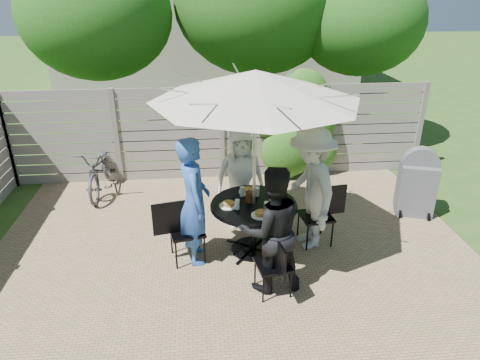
{
  "coord_description": "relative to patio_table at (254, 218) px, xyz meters",
  "views": [
    {
      "loc": [
        -0.41,
        -4.89,
        3.57
      ],
      "look_at": [
        0.12,
        0.53,
        1.06
      ],
      "focal_mm": 32.0,
      "sensor_mm": 36.0,
      "label": 1
    }
  ],
  "objects": [
    {
      "name": "syrup_jug",
      "position": [
        -0.07,
        0.04,
        0.32
      ],
      "size": [
        0.09,
        0.09,
        0.16
      ],
      "primitive_type": "cylinder",
      "color": "#59280C",
      "rests_on": "patio_table"
    },
    {
      "name": "bbq_grill",
      "position": [
        2.84,
        0.87,
        -0.01
      ],
      "size": [
        0.69,
        0.6,
        1.19
      ],
      "rotation": [
        0.0,
        0.0,
        -0.31
      ],
      "color": "#56565A",
      "rests_on": "ground"
    },
    {
      "name": "plate_front",
      "position": [
        0.05,
        -0.36,
        0.26
      ],
      "size": [
        0.26,
        0.26,
        0.06
      ],
      "color": "white",
      "rests_on": "patio_table"
    },
    {
      "name": "glass_back",
      "position": [
        -0.14,
        0.24,
        0.31
      ],
      "size": [
        0.07,
        0.07,
        0.14
      ],
      "primitive_type": "cylinder",
      "color": "silver",
      "rests_on": "patio_table"
    },
    {
      "name": "coffee_cup",
      "position": [
        0.07,
        0.23,
        0.3
      ],
      "size": [
        0.08,
        0.08,
        0.12
      ],
      "primitive_type": "cylinder",
      "color": "#C6B293",
      "rests_on": "patio_table"
    },
    {
      "name": "person_front",
      "position": [
        0.11,
        -0.82,
        0.29
      ],
      "size": [
        0.89,
        0.74,
        1.68
      ],
      "primitive_type": "imported",
      "rotation": [
        0.0,
        0.0,
        3.27
      ],
      "color": "black",
      "rests_on": "ground"
    },
    {
      "name": "patio_table",
      "position": [
        0.0,
        0.0,
        0.0
      ],
      "size": [
        1.34,
        1.34,
        0.78
      ],
      "rotation": [
        0.0,
        0.0,
        0.13
      ],
      "color": "black",
      "rests_on": "ground"
    },
    {
      "name": "person_back",
      "position": [
        -0.11,
        0.82,
        0.26
      ],
      "size": [
        0.85,
        0.61,
        1.61
      ],
      "primitive_type": "imported",
      "rotation": [
        0.0,
        0.0,
        6.42
      ],
      "color": "silver",
      "rests_on": "ground"
    },
    {
      "name": "glass_front",
      "position": [
        0.14,
        -0.24,
        0.31
      ],
      "size": [
        0.07,
        0.07,
        0.14
      ],
      "primitive_type": "cylinder",
      "color": "silver",
      "rests_on": "patio_table"
    },
    {
      "name": "umbrella",
      "position": [
        -0.0,
        -0.0,
        1.88
      ],
      "size": [
        3.03,
        3.03,
        2.62
      ],
      "rotation": [
        0.0,
        0.0,
        0.13
      ],
      "color": "silver",
      "rests_on": "ground"
    },
    {
      "name": "chair_front",
      "position": [
        0.13,
        -0.96,
        -0.29
      ],
      "size": [
        0.47,
        0.64,
        0.86
      ],
      "rotation": [
        0.0,
        0.0,
        1.72
      ],
      "color": "black",
      "rests_on": "ground"
    },
    {
      "name": "person_left",
      "position": [
        -0.82,
        -0.11,
        0.36
      ],
      "size": [
        0.52,
        0.72,
        1.82
      ],
      "primitive_type": "imported",
      "rotation": [
        0.0,
        0.0,
        7.99
      ],
      "color": "#2954B1",
      "rests_on": "ground"
    },
    {
      "name": "plate_right",
      "position": [
        0.36,
        0.05,
        0.26
      ],
      "size": [
        0.26,
        0.26,
        0.06
      ],
      "color": "white",
      "rests_on": "patio_table"
    },
    {
      "name": "glass_left",
      "position": [
        -0.24,
        -0.14,
        0.31
      ],
      "size": [
        0.07,
        0.07,
        0.14
      ],
      "primitive_type": "cylinder",
      "color": "silver",
      "rests_on": "patio_table"
    },
    {
      "name": "chair_back",
      "position": [
        -0.13,
        0.96,
        -0.28
      ],
      "size": [
        0.48,
        0.67,
        0.89
      ],
      "rotation": [
        0.0,
        0.0,
        4.84
      ],
      "color": "black",
      "rests_on": "ground"
    },
    {
      "name": "backyard_envelope",
      "position": [
        -0.2,
        9.96,
        2.06
      ],
      "size": [
        60.0,
        60.0,
        5.0
      ],
      "color": "#2A4F18",
      "rests_on": "ground"
    },
    {
      "name": "plate_back",
      "position": [
        -0.05,
        0.36,
        0.26
      ],
      "size": [
        0.26,
        0.26,
        0.06
      ],
      "color": "white",
      "rests_on": "patio_table"
    },
    {
      "name": "bicycle",
      "position": [
        -2.56,
        2.27,
        -0.1
      ],
      "size": [
        0.64,
        1.73,
        0.9
      ],
      "primitive_type": "imported",
      "rotation": [
        0.0,
        0.0,
        -0.03
      ],
      "color": "#333338",
      "rests_on": "ground"
    },
    {
      "name": "person_right",
      "position": [
        0.82,
        0.11,
        0.38
      ],
      "size": [
        0.84,
        1.27,
        1.85
      ],
      "primitive_type": "imported",
      "rotation": [
        0.0,
        0.0,
        4.85
      ],
      "color": "beige",
      "rests_on": "ground"
    },
    {
      "name": "chair_right",
      "position": [
        0.96,
        0.13,
        -0.27
      ],
      "size": [
        0.69,
        0.5,
        0.93
      ],
      "rotation": [
        0.0,
        0.0,
        3.27
      ],
      "color": "black",
      "rests_on": "ground"
    },
    {
      "name": "plate_left",
      "position": [
        -0.36,
        -0.05,
        0.26
      ],
      "size": [
        0.26,
        0.26,
        0.06
      ],
      "color": "white",
      "rests_on": "patio_table"
    },
    {
      "name": "chair_left",
      "position": [
        -0.96,
        -0.13,
        -0.26
      ],
      "size": [
        0.72,
        0.54,
        0.94
      ],
      "rotation": [
        0.0,
        0.0,
        6.5
      ],
      "color": "black",
      "rests_on": "ground"
    }
  ]
}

